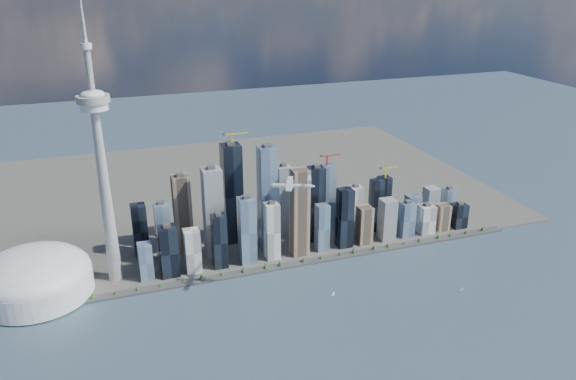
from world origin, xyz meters
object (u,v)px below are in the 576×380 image
object	(u,v)px
airplane	(292,185)
sailboat_west	(333,294)
needle_tower	(102,165)
dome_stadium	(35,277)
sailboat_east	(462,289)

from	to	relation	value
airplane	sailboat_west	world-z (taller)	airplane
needle_tower	sailboat_west	world-z (taller)	needle_tower
airplane	dome_stadium	bearing A→B (deg)	-177.36
needle_tower	dome_stadium	bearing A→B (deg)	-175.91
dome_stadium	sailboat_west	xyz separation A→B (m)	(514.45, -180.53, -36.26)
dome_stadium	sailboat_west	size ratio (longest dim) A/B	20.19
needle_tower	dome_stadium	xyz separation A→B (m)	(-140.00, -10.00, -196.40)
needle_tower	sailboat_east	size ratio (longest dim) A/B	63.59
needle_tower	sailboat_east	distance (m)	700.66
dome_stadium	sailboat_west	world-z (taller)	dome_stadium
needle_tower	airplane	xyz separation A→B (m)	(301.73, -165.76, -17.39)
sailboat_west	sailboat_east	bearing A→B (deg)	-22.58
needle_tower	sailboat_east	xyz separation A→B (m)	(609.71, -254.68, -233.06)
needle_tower	sailboat_east	world-z (taller)	needle_tower
needle_tower	sailboat_west	size ratio (longest dim) A/B	55.56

